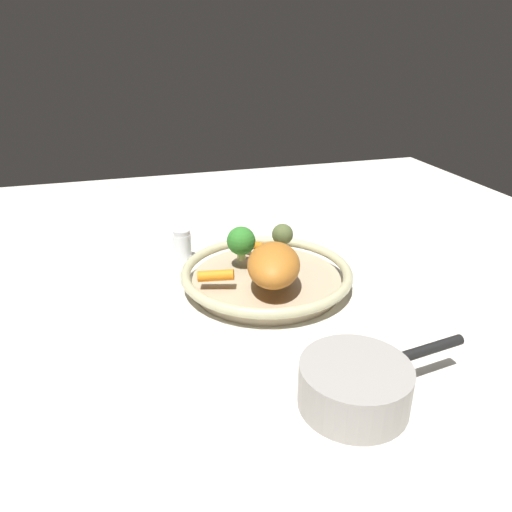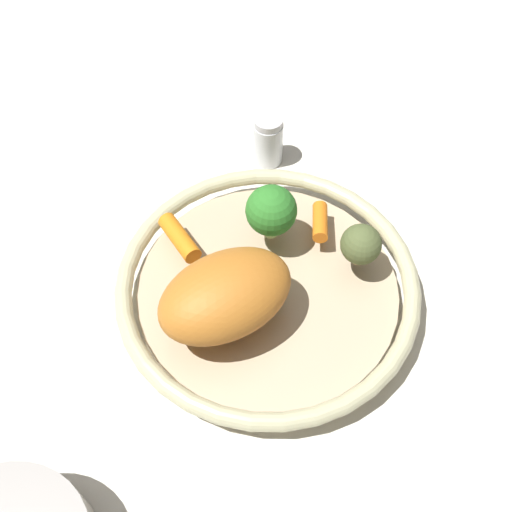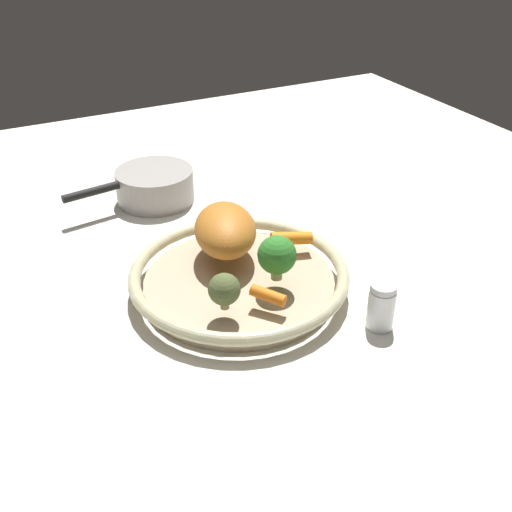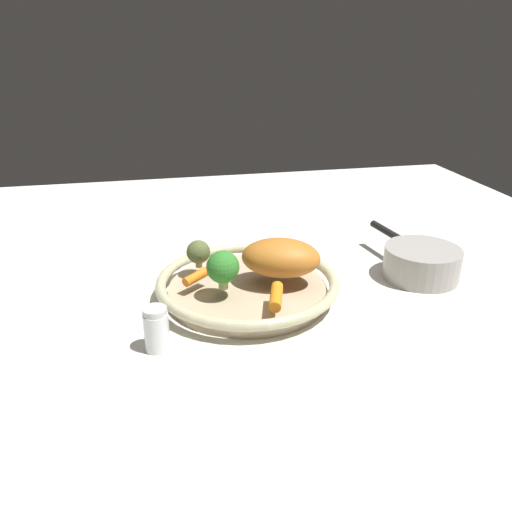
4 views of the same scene
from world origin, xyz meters
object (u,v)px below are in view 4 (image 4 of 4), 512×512
(saucepan, at_px, (421,262))
(broccoli_floret_edge, at_px, (198,252))
(serving_bowl, at_px, (248,286))
(baby_carrot_near_rim, at_px, (196,276))
(baby_carrot_center, at_px, (276,297))
(salt_shaker, at_px, (156,329))
(roast_chicken_piece, at_px, (281,258))
(broccoli_floret_small, at_px, (223,267))

(saucepan, bearing_deg, broccoli_floret_edge, -6.28)
(serving_bowl, relative_size, baby_carrot_near_rim, 6.56)
(baby_carrot_center, bearing_deg, salt_shaker, 9.59)
(serving_bowl, xyz_separation_m, broccoli_floret_edge, (0.08, -0.06, 0.05))
(serving_bowl, distance_m, baby_carrot_center, 0.12)
(broccoli_floret_edge, bearing_deg, salt_shaker, 66.38)
(roast_chicken_piece, relative_size, salt_shaker, 1.99)
(roast_chicken_piece, bearing_deg, broccoli_floret_small, 15.85)
(salt_shaker, bearing_deg, baby_carrot_center, -170.41)
(baby_carrot_near_rim, distance_m, baby_carrot_center, 0.17)
(serving_bowl, height_order, salt_shaker, salt_shaker)
(broccoli_floret_edge, height_order, salt_shaker, broccoli_floret_edge)
(baby_carrot_center, bearing_deg, saucepan, -160.06)
(serving_bowl, xyz_separation_m, roast_chicken_piece, (-0.06, 0.01, 0.06))
(baby_carrot_center, bearing_deg, roast_chicken_piece, -108.61)
(roast_chicken_piece, relative_size, broccoli_floret_edge, 2.70)
(serving_bowl, bearing_deg, broccoli_floret_small, 36.59)
(serving_bowl, relative_size, roast_chicken_piece, 2.34)
(baby_carrot_near_rim, height_order, broccoli_floret_edge, broccoli_floret_edge)
(baby_carrot_near_rim, distance_m, salt_shaker, 0.17)
(broccoli_floret_small, bearing_deg, serving_bowl, -143.41)
(roast_chicken_piece, distance_m, saucepan, 0.31)
(roast_chicken_piece, distance_m, broccoli_floret_edge, 0.16)
(roast_chicken_piece, relative_size, baby_carrot_near_rim, 2.80)
(baby_carrot_near_rim, relative_size, broccoli_floret_small, 0.74)
(baby_carrot_near_rim, relative_size, broccoli_floret_edge, 0.96)
(salt_shaker, relative_size, saucepan, 0.28)
(saucepan, bearing_deg, baby_carrot_near_rim, 1.44)
(serving_bowl, distance_m, saucepan, 0.37)
(salt_shaker, height_order, saucepan, salt_shaker)
(roast_chicken_piece, height_order, saucepan, roast_chicken_piece)
(broccoli_floret_edge, distance_m, saucepan, 0.46)
(roast_chicken_piece, bearing_deg, serving_bowl, -5.39)
(broccoli_floret_edge, bearing_deg, roast_chicken_piece, 154.95)
(broccoli_floret_small, xyz_separation_m, salt_shaker, (0.12, 0.11, -0.05))
(baby_carrot_center, bearing_deg, serving_bowl, -75.70)
(baby_carrot_near_rim, xyz_separation_m, broccoli_floret_edge, (-0.01, -0.06, 0.02))
(baby_carrot_center, relative_size, salt_shaker, 0.92)
(broccoli_floret_edge, bearing_deg, saucepan, 173.72)
(serving_bowl, relative_size, broccoli_floret_small, 4.87)
(baby_carrot_center, bearing_deg, broccoli_floret_edge, -56.88)
(salt_shaker, distance_m, saucepan, 0.56)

